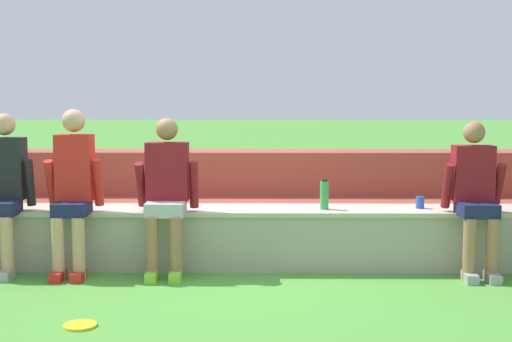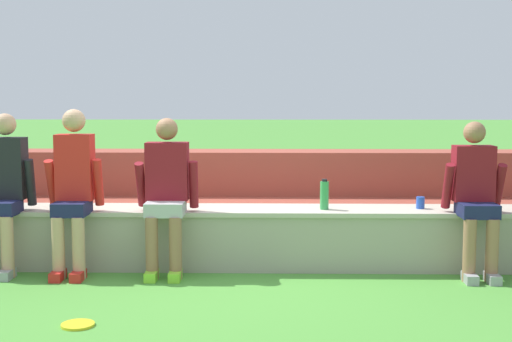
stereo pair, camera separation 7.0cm
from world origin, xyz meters
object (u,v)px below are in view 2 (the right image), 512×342
(person_left_of_center, at_px, (73,187))
(frisbee, at_px, (78,325))
(person_right_of_center, at_px, (476,194))
(person_center, at_px, (166,191))
(person_far_left, at_px, (4,188))
(water_bottle_center_gap, at_px, (324,195))
(plastic_cup_middle, at_px, (420,203))

(person_left_of_center, bearing_deg, frisbee, -73.98)
(person_left_of_center, bearing_deg, person_right_of_center, -0.02)
(person_left_of_center, relative_size, person_center, 1.06)
(person_far_left, distance_m, water_bottle_center_gap, 2.88)
(person_left_of_center, relative_size, plastic_cup_middle, 13.43)
(person_right_of_center, height_order, plastic_cup_middle, person_right_of_center)
(person_left_of_center, height_order, person_center, person_left_of_center)
(plastic_cup_middle, relative_size, frisbee, 0.47)
(plastic_cup_middle, bearing_deg, person_right_of_center, -36.93)
(person_far_left, distance_m, person_left_of_center, 0.64)
(person_left_of_center, relative_size, frisbee, 6.36)
(person_right_of_center, bearing_deg, plastic_cup_middle, 143.07)
(person_left_of_center, bearing_deg, water_bottle_center_gap, 6.26)
(person_left_of_center, distance_m, person_center, 0.82)
(person_center, relative_size, water_bottle_center_gap, 4.97)
(person_left_of_center, height_order, plastic_cup_middle, person_left_of_center)
(plastic_cup_middle, bearing_deg, person_center, -172.77)
(person_far_left, height_order, person_center, person_far_left)
(person_far_left, xyz_separation_m, frisbee, (1.05, -1.49, -0.75))
(person_center, distance_m, plastic_cup_middle, 2.32)
(person_left_of_center, xyz_separation_m, frisbee, (0.41, -1.44, -0.77))
(person_center, distance_m, person_right_of_center, 2.71)
(person_center, xyz_separation_m, frisbee, (-0.41, -1.46, -0.74))
(person_far_left, bearing_deg, plastic_cup_middle, 3.98)
(person_left_of_center, height_order, person_right_of_center, person_left_of_center)
(person_left_of_center, height_order, frisbee, person_left_of_center)
(plastic_cup_middle, xyz_separation_m, frisbee, (-2.71, -1.75, -0.59))
(frisbee, bearing_deg, person_left_of_center, 106.02)
(person_left_of_center, distance_m, frisbee, 1.68)
(plastic_cup_middle, bearing_deg, water_bottle_center_gap, -175.91)
(water_bottle_center_gap, bearing_deg, frisbee, -137.22)
(frisbee, bearing_deg, person_right_of_center, 24.75)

